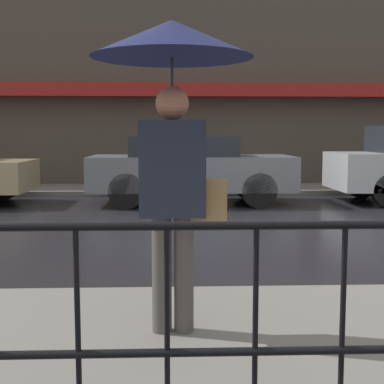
{
  "coord_description": "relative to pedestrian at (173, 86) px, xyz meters",
  "views": [
    {
      "loc": [
        -1.8,
        -8.51,
        1.45
      ],
      "look_at": [
        -1.56,
        -2.35,
        0.79
      ],
      "focal_mm": 50.0,
      "sensor_mm": 36.0,
      "label": 1
    }
  ],
  "objects": [
    {
      "name": "ground_plane",
      "position": [
        1.79,
        5.01,
        -1.76
      ],
      "size": [
        80.0,
        80.0,
        0.0
      ],
      "primitive_type": "plane",
      "color": "black"
    },
    {
      "name": "sidewalk_far",
      "position": [
        1.79,
        9.95,
        -1.7
      ],
      "size": [
        28.0,
        1.96,
        0.12
      ],
      "color": "slate",
      "rests_on": "ground_plane"
    },
    {
      "name": "lane_marking",
      "position": [
        1.79,
        5.01,
        -1.76
      ],
      "size": [
        25.2,
        0.12,
        0.01
      ],
      "color": "gold",
      "rests_on": "ground_plane"
    },
    {
      "name": "building_storefront",
      "position": [
        1.79,
        11.06,
        1.42
      ],
      "size": [
        28.0,
        0.85,
        6.44
      ],
      "color": "#4C4238",
      "rests_on": "ground_plane"
    },
    {
      "name": "pedestrian",
      "position": [
        0.0,
        0.0,
        0.0
      ],
      "size": [
        1.05,
        1.05,
        2.05
      ],
      "color": "#4C4742",
      "rests_on": "sidewalk_near"
    },
    {
      "name": "car_grey",
      "position": [
        0.38,
        7.69,
        -1.02
      ],
      "size": [
        4.21,
        1.8,
        1.41
      ],
      "color": "slate",
      "rests_on": "ground_plane"
    }
  ]
}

